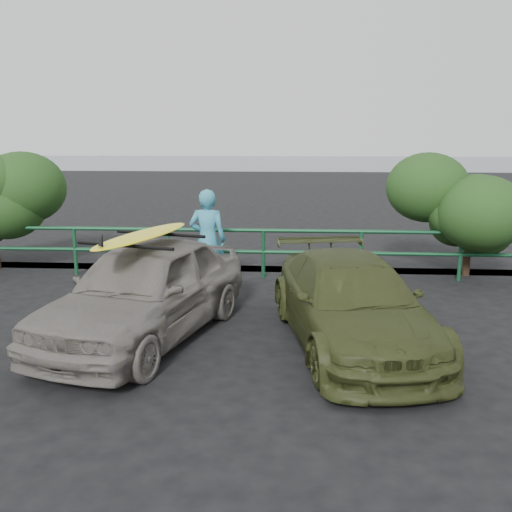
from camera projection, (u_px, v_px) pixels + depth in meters
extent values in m
plane|color=black|center=(161.00, 374.00, 7.10)|extent=(80.00, 80.00, 0.00)
plane|color=slate|center=(282.00, 161.00, 65.64)|extent=(200.00, 200.00, 0.00)
imported|color=slate|center=(145.00, 290.00, 8.26)|extent=(2.77, 4.54, 1.44)
imported|color=#363E1B|center=(351.00, 303.00, 7.99)|extent=(2.50, 4.51, 1.23)
imported|color=teal|center=(208.00, 240.00, 10.83)|extent=(0.73, 0.50, 1.94)
ellipsoid|color=yellow|center=(143.00, 235.00, 8.09)|extent=(1.14, 2.49, 0.07)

